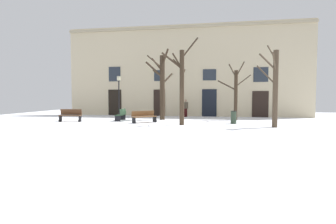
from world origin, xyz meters
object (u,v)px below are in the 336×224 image
object	(u,v)px
bench_facing_shops	(70,115)
bench_by_litter_bin	(121,115)
tree_right_of_center	(162,84)
tree_near_facade	(275,86)
person_near_bench	(186,107)
litter_bin	(234,117)
tree_left_of_center	(235,92)
tree_center	(182,84)
bench_near_center_tree	(144,117)
streetlamp	(119,92)

from	to	relation	value
bench_facing_shops	bench_by_litter_bin	size ratio (longest dim) A/B	1.04
tree_right_of_center	tree_near_facade	distance (m)	8.79
person_near_bench	litter_bin	bearing A→B (deg)	76.74
tree_left_of_center	person_near_bench	bearing A→B (deg)	149.93
tree_right_of_center	tree_center	size ratio (longest dim) A/B	0.96
tree_center	bench_facing_shops	world-z (taller)	tree_center
tree_right_of_center	bench_near_center_tree	distance (m)	3.69
bench_facing_shops	bench_by_litter_bin	world-z (taller)	bench_facing_shops
tree_center	streetlamp	bearing A→B (deg)	142.30
streetlamp	person_near_bench	size ratio (longest dim) A/B	2.31
streetlamp	bench_near_center_tree	distance (m)	5.16
tree_right_of_center	tree_near_facade	xyz separation A→B (m)	(7.80, -4.04, -0.36)
bench_near_center_tree	bench_by_litter_bin	bearing A→B (deg)	104.36
tree_near_facade	tree_right_of_center	bearing A→B (deg)	152.63
bench_facing_shops	tree_right_of_center	bearing A→B (deg)	21.06
litter_bin	bench_facing_shops	size ratio (longest dim) A/B	0.52
litter_bin	bench_by_litter_bin	world-z (taller)	bench_by_litter_bin
tree_near_facade	bench_near_center_tree	bearing A→B (deg)	171.16
tree_left_of_center	person_near_bench	world-z (taller)	tree_left_of_center
litter_bin	bench_near_center_tree	size ratio (longest dim) A/B	0.54
tree_right_of_center	bench_by_litter_bin	distance (m)	4.00
tree_right_of_center	tree_left_of_center	distance (m)	5.80
tree_right_of_center	bench_near_center_tree	size ratio (longest dim) A/B	3.38
person_near_bench	tree_center	bearing A→B (deg)	45.90
litter_bin	bench_by_litter_bin	xyz separation A→B (m)	(-8.37, 0.91, 0.01)
tree_near_facade	bench_facing_shops	xyz separation A→B (m)	(-14.03, 1.07, -2.00)
bench_by_litter_bin	person_near_bench	bearing A→B (deg)	132.34
tree_near_facade	bench_facing_shops	world-z (taller)	tree_near_facade
bench_by_litter_bin	person_near_bench	distance (m)	6.37
bench_by_litter_bin	bench_near_center_tree	bearing A→B (deg)	55.08
tree_left_of_center	litter_bin	bearing A→B (deg)	-94.35
tree_near_facade	litter_bin	size ratio (longest dim) A/B	5.83
litter_bin	bench_facing_shops	xyz separation A→B (m)	(-11.71, -0.66, 0.03)
streetlamp	bench_facing_shops	distance (m)	4.83
tree_center	bench_by_litter_bin	size ratio (longest dim) A/B	3.56
tree_left_of_center	bench_by_litter_bin	distance (m)	9.04
tree_right_of_center	bench_by_litter_bin	world-z (taller)	tree_right_of_center
tree_left_of_center	tree_right_of_center	bearing A→B (deg)	-172.53
tree_center	person_near_bench	distance (m)	7.21
person_near_bench	tree_right_of_center	bearing A→B (deg)	15.67
litter_bin	bench_by_litter_bin	distance (m)	8.42
litter_bin	bench_by_litter_bin	size ratio (longest dim) A/B	0.55
person_near_bench	tree_left_of_center	bearing A→B (deg)	100.78
tree_right_of_center	tree_near_facade	bearing A→B (deg)	-27.37
tree_left_of_center	bench_by_litter_bin	bearing A→B (deg)	-165.93
bench_facing_shops	person_near_bench	xyz separation A→B (m)	(7.72, 6.16, 0.38)
tree_right_of_center	tree_center	world-z (taller)	tree_center
tree_center	tree_left_of_center	xyz separation A→B (m)	(3.60, 4.51, -0.51)
streetlamp	person_near_bench	bearing A→B (deg)	22.88
litter_bin	tree_near_facade	bearing A→B (deg)	-36.63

